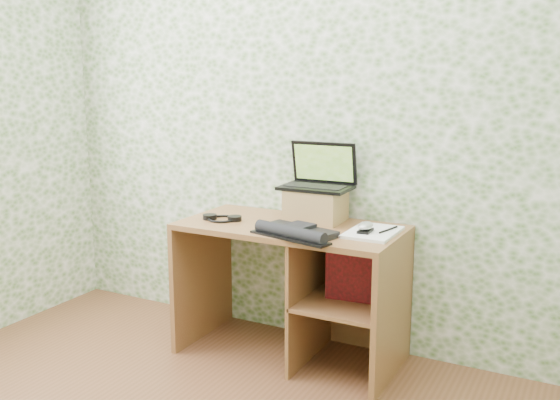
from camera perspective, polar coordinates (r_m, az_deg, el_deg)
The scene contains 10 objects.
wall_back at distance 3.55m, azimuth 3.27°, elevation 7.44°, with size 3.50×3.50×0.00m, color silver.
desk at distance 3.43m, azimuth 2.35°, elevation -6.69°, with size 1.20×0.60×0.75m.
riser at distance 3.43m, azimuth 3.29°, elevation -0.47°, with size 0.30×0.25×0.18m, color brown.
laptop at distance 3.44m, azimuth 3.60°, elevation 2.07°, with size 0.38×0.28×0.25m.
keyboard at distance 3.13m, azimuth 1.41°, elevation -2.90°, with size 0.47×0.33×0.06m.
headphones at distance 3.48m, azimuth -5.32°, elevation -1.67°, with size 0.22×0.19×0.03m.
notepad at distance 3.21m, azimuth 8.48°, elevation -2.94°, with size 0.23×0.34×0.02m, color white.
mouse at distance 3.17m, azimuth 7.82°, elevation -2.57°, with size 0.07×0.11×0.04m, color silver.
pen at distance 3.22m, azimuth 9.88°, elevation -2.69°, with size 0.01×0.01×0.17m, color black.
red_box at distance 3.28m, azimuth 6.54°, elevation -6.46°, with size 0.26×0.08×0.31m, color maroon.
Camera 1 is at (1.47, -1.48, 1.55)m, focal length 40.00 mm.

